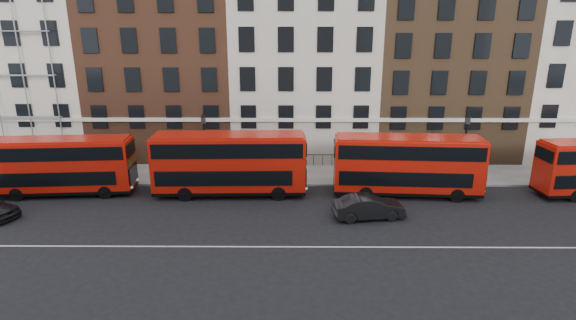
{
  "coord_description": "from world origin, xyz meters",
  "views": [
    {
      "loc": [
        -1.19,
        -24.8,
        12.1
      ],
      "look_at": [
        -1.38,
        5.0,
        3.0
      ],
      "focal_mm": 28.0,
      "sensor_mm": 36.0,
      "label": 1
    }
  ],
  "objects_px": {
    "car_front": "(369,207)",
    "bus_a": "(61,165)",
    "bus_b": "(229,163)",
    "bus_c": "(407,164)"
  },
  "relations": [
    {
      "from": "car_front",
      "to": "bus_a",
      "type": "bearing_deg",
      "value": 70.92
    },
    {
      "from": "bus_a",
      "to": "bus_c",
      "type": "relative_size",
      "value": 0.96
    },
    {
      "from": "bus_a",
      "to": "bus_c",
      "type": "xyz_separation_m",
      "value": [
        25.05,
        0.0,
        0.09
      ]
    },
    {
      "from": "bus_a",
      "to": "car_front",
      "type": "xyz_separation_m",
      "value": [
        21.72,
        -4.08,
        -1.52
      ]
    },
    {
      "from": "bus_a",
      "to": "bus_b",
      "type": "relative_size",
      "value": 0.93
    },
    {
      "from": "bus_a",
      "to": "bus_b",
      "type": "distance_m",
      "value": 12.24
    },
    {
      "from": "bus_b",
      "to": "car_front",
      "type": "height_order",
      "value": "bus_b"
    },
    {
      "from": "bus_b",
      "to": "car_front",
      "type": "distance_m",
      "value": 10.46
    },
    {
      "from": "bus_b",
      "to": "car_front",
      "type": "xyz_separation_m",
      "value": [
        9.48,
        -4.08,
        -1.7
      ]
    },
    {
      "from": "bus_b",
      "to": "bus_a",
      "type": "bearing_deg",
      "value": 178.58
    }
  ]
}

